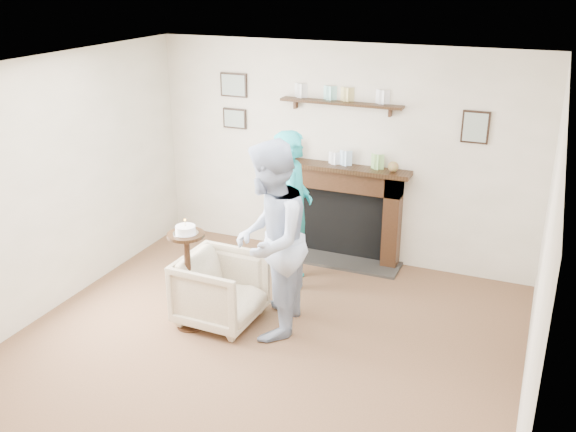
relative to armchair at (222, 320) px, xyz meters
The scene contains 6 objects.
ground 0.78m from the armchair, 45.02° to the right, with size 5.00×5.00×0.00m, color brown.
room_shell 1.72m from the armchair, 13.91° to the left, with size 4.54×5.02×2.52m.
armchair is the anchor object (origin of this frame).
man 0.51m from the armchair, ahead, with size 0.90×0.71×1.86m, color silver.
woman 1.09m from the armchair, 72.82° to the left, with size 0.62×0.41×1.71m, color #22C2A9.
pedestal_table 0.75m from the armchair, 138.96° to the right, with size 0.35×0.35×1.11m.
Camera 1 is at (2.17, -4.28, 3.24)m, focal length 40.00 mm.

